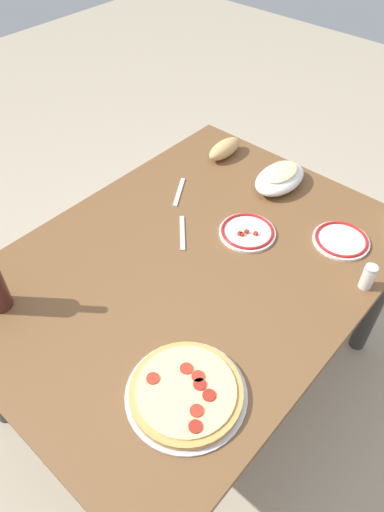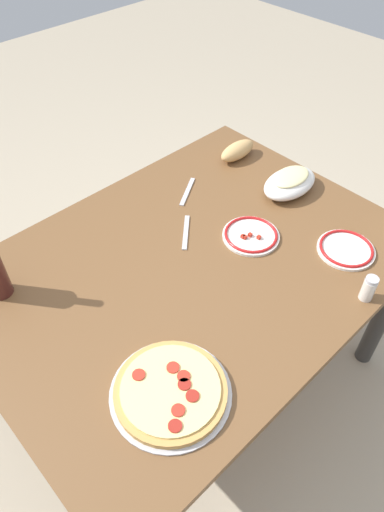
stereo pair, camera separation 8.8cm
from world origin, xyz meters
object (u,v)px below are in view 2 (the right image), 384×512
(dining_table, at_px, (192,283))
(spice_shaker, at_px, (369,288))
(baked_pasta_dish, at_px, (290,182))
(side_plate_far, at_px, (251,235))
(pepperoni_pizza, at_px, (171,391))
(side_plate_near, at_px, (346,249))
(bread_loaf, at_px, (237,151))

(dining_table, distance_m, spice_shaker, 0.56)
(baked_pasta_dish, xyz_separation_m, side_plate_far, (-0.30, -0.07, -0.03))
(pepperoni_pizza, xyz_separation_m, spice_shaker, (0.63, -0.17, 0.03))
(side_plate_far, bearing_deg, baked_pasta_dish, 13.65)
(dining_table, height_order, side_plate_far, side_plate_far)
(side_plate_near, bearing_deg, spice_shaker, -129.98)
(pepperoni_pizza, xyz_separation_m, baked_pasta_dish, (0.88, 0.32, 0.03))
(bread_loaf, bearing_deg, dining_table, -150.76)
(pepperoni_pizza, height_order, side_plate_far, pepperoni_pizza)
(spice_shaker, bearing_deg, side_plate_near, 50.02)
(bread_loaf, relative_size, spice_shaker, 2.03)
(side_plate_near, xyz_separation_m, bread_loaf, (0.14, 0.62, 0.02))
(pepperoni_pizza, height_order, spice_shaker, spice_shaker)
(dining_table, xyz_separation_m, side_plate_far, (0.23, -0.05, 0.11))
(side_plate_far, relative_size, spice_shaker, 2.24)
(baked_pasta_dish, distance_m, side_plate_far, 0.31)
(dining_table, height_order, side_plate_near, side_plate_near)
(side_plate_far, height_order, spice_shaker, spice_shaker)
(baked_pasta_dish, xyz_separation_m, spice_shaker, (-0.25, -0.48, 0.00))
(side_plate_near, xyz_separation_m, side_plate_far, (-0.18, 0.26, 0.00))
(side_plate_near, height_order, spice_shaker, spice_shaker)
(dining_table, height_order, spice_shaker, spice_shaker)
(bread_loaf, bearing_deg, side_plate_near, -102.70)
(dining_table, height_order, pepperoni_pizza, pepperoni_pizza)
(pepperoni_pizza, bearing_deg, side_plate_far, 22.81)
(side_plate_near, distance_m, spice_shaker, 0.20)
(baked_pasta_dish, distance_m, side_plate_near, 0.35)
(side_plate_near, relative_size, side_plate_far, 0.97)
(side_plate_near, distance_m, side_plate_far, 0.32)
(bread_loaf, distance_m, spice_shaker, 0.81)
(pepperoni_pizza, distance_m, side_plate_near, 0.76)
(pepperoni_pizza, relative_size, bread_loaf, 1.77)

